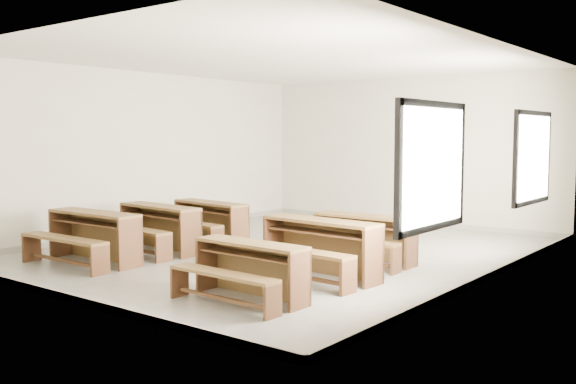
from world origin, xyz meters
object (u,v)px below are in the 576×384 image
Objects in this scene: desk_set_0 at (91,233)px; desk_set_1 at (157,225)px; desk_set_2 at (208,219)px; desk_set_4 at (318,244)px; desk_set_5 at (362,235)px; desk_set_3 at (248,266)px.

desk_set_1 is (0.04, 1.26, -0.00)m from desk_set_0.
desk_set_0 is 2.42m from desk_set_2.
desk_set_0 is at bearing -85.35° from desk_set_2.
desk_set_4 is 1.28m from desk_set_5.
desk_set_1 is 3.29m from desk_set_4.
desk_set_1 is 1.16m from desk_set_2.
desk_set_2 is 1.13× the size of desk_set_3.
desk_set_2 is at bearing -179.19° from desk_set_5.
desk_set_4 is at bearing 5.68° from desk_set_1.
desk_set_3 is at bearing -18.41° from desk_set_1.
desk_set_1 is 1.17× the size of desk_set_3.
desk_set_5 is (3.26, 2.57, -0.03)m from desk_set_0.
desk_set_3 is at bearing -85.19° from desk_set_4.
desk_set_3 is (3.37, -0.19, -0.06)m from desk_set_0.
desk_set_5 is at bearing 27.27° from desk_set_1.
desk_set_0 is 1.14× the size of desk_set_3.
desk_set_5 is at bearing 96.90° from desk_set_4.
desk_set_4 reaches higher than desk_set_0.
desk_set_1 is at bearing -159.74° from desk_set_5.
desk_set_2 is (0.05, 1.16, -0.02)m from desk_set_1.
desk_set_0 is 0.97× the size of desk_set_1.
desk_set_4 is at bearing -88.55° from desk_set_5.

